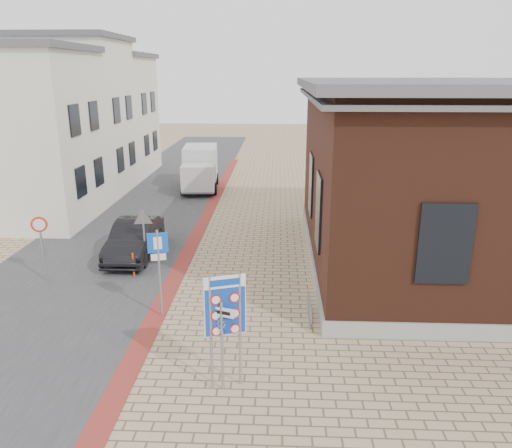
% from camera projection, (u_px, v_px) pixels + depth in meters
% --- Properties ---
extents(ground, '(120.00, 120.00, 0.00)m').
position_uv_depth(ground, '(213.00, 354.00, 13.07)').
color(ground, tan).
rests_on(ground, ground).
extents(road_strip, '(7.00, 60.00, 0.02)m').
position_uv_depth(road_strip, '(149.00, 205.00, 27.63)').
color(road_strip, '#38383A').
rests_on(road_strip, ground).
extents(curb_strip, '(0.60, 40.00, 0.02)m').
position_uv_depth(curb_strip, '(197.00, 233.00, 22.71)').
color(curb_strip, maroon).
rests_on(curb_strip, ground).
extents(brick_building, '(13.00, 13.00, 6.80)m').
position_uv_depth(brick_building, '(478.00, 174.00, 18.35)').
color(brick_building, gray).
rests_on(brick_building, ground).
extents(townhouse_near, '(7.40, 6.40, 8.30)m').
position_uv_depth(townhouse_near, '(14.00, 135.00, 23.79)').
color(townhouse_near, silver).
rests_on(townhouse_near, ground).
extents(townhouse_mid, '(7.40, 6.40, 9.10)m').
position_uv_depth(townhouse_mid, '(65.00, 116.00, 29.40)').
color(townhouse_mid, silver).
rests_on(townhouse_mid, ground).
extents(townhouse_far, '(7.40, 6.40, 8.30)m').
position_uv_depth(townhouse_far, '(100.00, 114.00, 35.25)').
color(townhouse_far, silver).
rests_on(townhouse_far, ground).
extents(bike_rack, '(0.08, 1.80, 0.60)m').
position_uv_depth(bike_rack, '(310.00, 308.00, 14.98)').
color(bike_rack, slate).
rests_on(bike_rack, ground).
extents(sedan, '(1.62, 4.40, 1.44)m').
position_uv_depth(sedan, '(134.00, 239.00, 19.79)').
color(sedan, black).
rests_on(sedan, ground).
extents(box_truck, '(2.45, 5.11, 2.59)m').
position_uv_depth(box_truck, '(200.00, 168.00, 30.98)').
color(box_truck, slate).
rests_on(box_truck, ground).
extents(border_sign, '(0.92, 0.34, 2.80)m').
position_uv_depth(border_sign, '(225.00, 308.00, 11.14)').
color(border_sign, gray).
rests_on(border_sign, ground).
extents(essen_sign, '(0.58, 0.23, 2.22)m').
position_uv_depth(essen_sign, '(222.00, 333.00, 11.20)').
color(essen_sign, gray).
rests_on(essen_sign, ground).
extents(parking_sign, '(0.59, 0.18, 2.73)m').
position_uv_depth(parking_sign, '(159.00, 258.00, 14.51)').
color(parking_sign, gray).
rests_on(parking_sign, ground).
extents(yield_sign, '(0.79, 0.17, 2.23)m').
position_uv_depth(yield_sign, '(143.00, 224.00, 18.45)').
color(yield_sign, gray).
rests_on(yield_sign, ground).
extents(speed_sign, '(0.54, 0.18, 2.36)m').
position_uv_depth(speed_sign, '(41.00, 238.00, 17.19)').
color(speed_sign, gray).
rests_on(speed_sign, ground).
extents(bollard, '(0.09, 0.09, 0.89)m').
position_uv_depth(bollard, '(133.00, 265.00, 17.87)').
color(bollard, red).
rests_on(bollard, ground).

